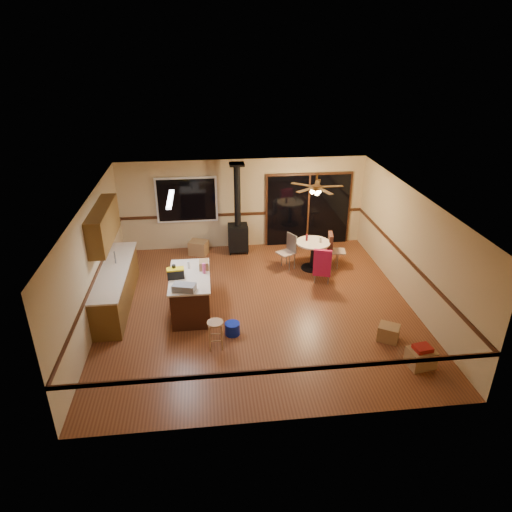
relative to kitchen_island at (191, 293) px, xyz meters
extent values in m
plane|color=brown|center=(1.50, 0.00, -0.45)|extent=(7.00, 7.00, 0.00)
plane|color=silver|center=(1.50, 0.00, 2.15)|extent=(7.00, 7.00, 0.00)
plane|color=tan|center=(1.50, 3.50, 0.85)|extent=(7.00, 0.00, 7.00)
plane|color=tan|center=(1.50, -3.50, 0.85)|extent=(7.00, 0.00, 7.00)
plane|color=tan|center=(-2.00, 0.00, 0.85)|extent=(0.00, 7.00, 7.00)
plane|color=tan|center=(5.00, 0.00, 0.85)|extent=(0.00, 7.00, 7.00)
cube|color=black|center=(-0.10, 3.45, 1.05)|extent=(1.72, 0.10, 1.32)
cube|color=black|center=(3.40, 3.45, 0.60)|extent=(2.52, 0.10, 2.10)
cube|color=brown|center=(-1.70, 0.50, -0.02)|extent=(0.60, 3.00, 0.86)
cube|color=beige|center=(-1.70, 0.50, 0.43)|extent=(0.64, 3.04, 0.04)
cube|color=brown|center=(-1.83, 0.70, 1.45)|extent=(0.35, 2.00, 0.80)
cube|color=#32170C|center=(0.00, 0.00, -0.02)|extent=(0.80, 1.60, 0.86)
cube|color=beige|center=(0.00, 0.00, 0.43)|extent=(0.88, 1.68, 0.04)
cube|color=black|center=(1.30, 3.05, 0.00)|extent=(0.55, 0.50, 0.75)
cylinder|color=black|center=(1.30, 3.05, 1.26)|extent=(0.18, 0.18, 1.77)
cylinder|color=brown|center=(3.17, 1.76, 1.80)|extent=(0.24, 0.24, 0.10)
cylinder|color=brown|center=(3.17, 1.76, 2.07)|extent=(0.05, 0.05, 0.16)
sphere|color=#FFD88C|center=(3.17, 1.76, 1.68)|extent=(0.16, 0.16, 0.16)
cube|color=white|center=(-0.30, 0.30, 2.11)|extent=(0.10, 1.20, 0.04)
cube|color=slate|center=(-0.09, -0.65, 0.52)|extent=(0.51, 0.37, 0.14)
cube|color=black|center=(-0.29, -0.08, 0.55)|extent=(0.38, 0.23, 0.20)
cube|color=gold|center=(-0.29, -0.08, 0.66)|extent=(0.39, 0.24, 0.03)
cube|color=olive|center=(0.32, 0.30, 0.54)|extent=(0.21, 0.29, 0.19)
cylinder|color=black|center=(-0.32, -0.03, 0.59)|extent=(0.10, 0.10, 0.29)
cylinder|color=#D84C8C|center=(0.32, 0.08, 0.57)|extent=(0.08, 0.08, 0.24)
cylinder|color=white|center=(-0.02, 0.36, 0.53)|extent=(0.06, 0.06, 0.17)
cylinder|color=tan|center=(0.50, -1.41, -0.16)|extent=(0.42, 0.42, 0.59)
cylinder|color=#0B1EA2|center=(0.85, -1.01, -0.32)|extent=(0.39, 0.39, 0.26)
cylinder|color=black|center=(3.17, 1.76, -0.43)|extent=(0.56, 0.56, 0.04)
cylinder|color=black|center=(3.17, 1.76, -0.06)|extent=(0.10, 0.10, 0.70)
cylinder|color=beige|center=(3.17, 1.76, 0.31)|extent=(0.90, 0.90, 0.04)
cylinder|color=#590C14|center=(3.02, 1.86, 0.41)|extent=(0.06, 0.06, 0.17)
cylinder|color=beige|center=(3.35, 1.71, 0.40)|extent=(0.07, 0.07, 0.14)
cube|color=tan|center=(2.47, 1.86, 0.00)|extent=(0.54, 0.54, 0.03)
cube|color=slate|center=(2.64, 1.95, 0.25)|extent=(0.21, 0.37, 0.50)
cube|color=tan|center=(3.27, 1.06, 0.00)|extent=(0.51, 0.51, 0.03)
cube|color=slate|center=(3.21, 0.88, 0.25)|extent=(0.39, 0.15, 0.50)
cube|color=#A31233|center=(3.21, 0.86, 0.15)|extent=(0.45, 0.23, 0.70)
cube|color=tan|center=(3.87, 1.81, 0.00)|extent=(0.47, 0.47, 0.03)
cube|color=slate|center=(3.69, 1.85, 0.25)|extent=(0.10, 0.40, 0.50)
cube|color=#44231A|center=(3.67, 1.85, 0.15)|extent=(0.18, 0.45, 0.70)
cube|color=olive|center=(0.16, 3.04, -0.25)|extent=(0.61, 0.55, 0.40)
cube|color=olive|center=(4.30, -2.44, -0.27)|extent=(0.52, 0.46, 0.36)
cube|color=olive|center=(4.01, -1.57, -0.29)|extent=(0.53, 0.51, 0.33)
cube|color=maroon|center=(4.30, -2.44, -0.05)|extent=(0.35, 0.30, 0.08)
camera|label=1|loc=(0.44, -8.93, 5.11)|focal=32.00mm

